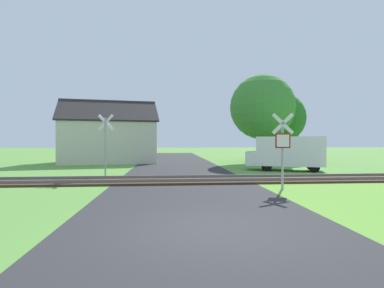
% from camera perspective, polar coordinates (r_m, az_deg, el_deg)
% --- Properties ---
extents(ground_plane, '(160.00, 160.00, 0.00)m').
position_cam_1_polar(ground_plane, '(6.78, 2.27, -16.24)').
color(ground_plane, '#5B933D').
extents(road_asphalt, '(6.50, 80.00, 0.01)m').
position_cam_1_polar(road_asphalt, '(8.70, 0.60, -12.42)').
color(road_asphalt, '#2D2D30').
rests_on(road_asphalt, ground).
extents(rail_track, '(60.00, 2.60, 0.22)m').
position_cam_1_polar(rail_track, '(14.59, -1.64, -6.90)').
color(rail_track, '#422D1E').
rests_on(rail_track, ground).
extents(stop_sign_near, '(0.87, 0.20, 3.10)m').
position_cam_1_polar(stop_sign_near, '(12.67, 16.88, -0.24)').
color(stop_sign_near, '#9E9EA5').
rests_on(stop_sign_near, ground).
extents(crossing_sign_far, '(0.86, 0.24, 3.38)m').
position_cam_1_polar(crossing_sign_far, '(16.49, -16.18, 0.53)').
color(crossing_sign_far, '#9E9EA5').
rests_on(crossing_sign_far, ground).
extents(house, '(9.26, 7.01, 5.66)m').
position_cam_1_polar(house, '(28.16, -15.57, 0.70)').
color(house, beige).
rests_on(house, ground).
extents(tree_far, '(4.95, 4.95, 6.69)m').
position_cam_1_polar(tree_far, '(30.66, 16.38, 4.77)').
color(tree_far, '#513823').
rests_on(tree_far, ground).
extents(tree_right, '(5.70, 5.70, 7.80)m').
position_cam_1_polar(tree_right, '(27.36, 13.26, 6.84)').
color(tree_right, '#513823').
rests_on(tree_right, ground).
extents(mail_truck, '(5.24, 3.45, 2.24)m').
position_cam_1_polar(mail_truck, '(20.67, 17.59, -1.44)').
color(mail_truck, white).
rests_on(mail_truck, ground).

